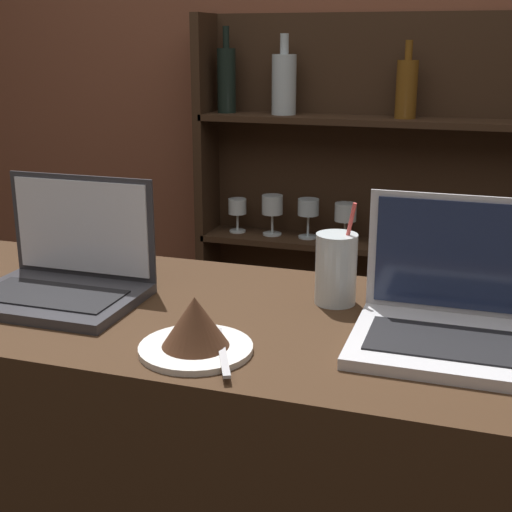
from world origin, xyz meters
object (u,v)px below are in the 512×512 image
Objects in this scene: laptop_far at (469,316)px; water_glass at (336,269)px; laptop_near at (64,273)px; cake_plate at (195,329)px.

laptop_far reaches higher than water_glass.
laptop_near is 1.61× the size of water_glass.
laptop_near is 1.67× the size of cake_plate.
water_glass is (-0.23, 0.11, 0.02)m from laptop_far.
laptop_near reaches higher than water_glass.
laptop_far is at bearing 22.52° from cake_plate.
laptop_far reaches higher than laptop_near.
cake_plate is 0.96× the size of water_glass.
laptop_far is (0.71, 0.01, -0.00)m from laptop_near.
cake_plate is (0.32, -0.15, -0.01)m from laptop_near.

